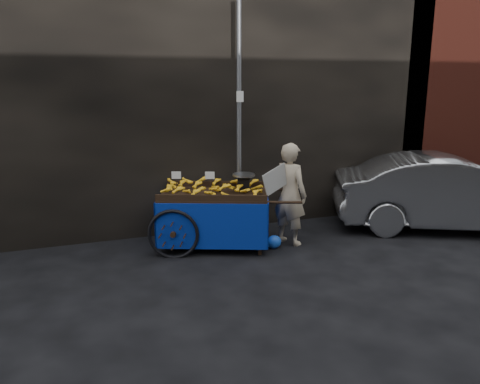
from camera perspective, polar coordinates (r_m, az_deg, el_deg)
name	(u,v)px	position (r m, az deg, el deg)	size (l,w,h in m)	color
ground	(249,259)	(7.23, 1.14, -8.17)	(80.00, 80.00, 0.00)	black
building_wall	(221,89)	(9.31, -2.35, 12.43)	(13.50, 2.00, 5.00)	black
street_pole	(239,120)	(8.07, -0.13, 8.78)	(0.12, 0.10, 4.00)	slate
banana_cart	(211,199)	(7.60, -3.59, -0.81)	(2.59, 1.85, 1.29)	black
vendor	(290,194)	(7.71, 6.08, -0.23)	(0.92, 0.74, 1.69)	#BEAB8D
plastic_bag	(274,242)	(7.65, 4.17, -6.09)	(0.24, 0.20, 0.22)	blue
parked_car	(450,193)	(9.31, 24.24, -0.09)	(1.43, 4.09, 1.35)	#B2B5BA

